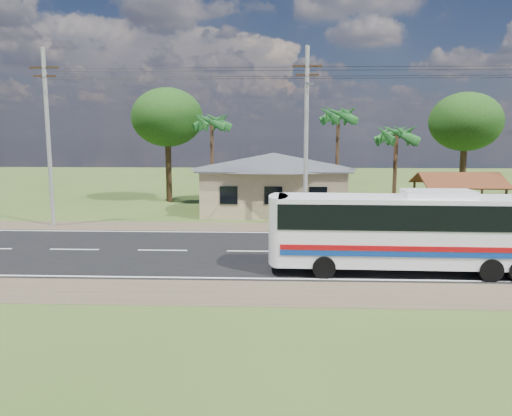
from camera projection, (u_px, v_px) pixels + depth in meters
The scene contains 13 objects.
ground at pixel (252, 252), 24.87m from camera, with size 120.00×120.00×0.00m, color #374D1B.
road at pixel (252, 251), 24.87m from camera, with size 120.00×16.00×0.03m.
house at pixel (274, 176), 37.27m from camera, with size 12.40×10.00×5.00m.
waiting_shed at pixel (458, 182), 32.33m from camera, with size 5.20×4.48×3.35m.
concrete_barrier at pixel (456, 224), 29.85m from camera, with size 7.00×0.30×0.90m, color #9E9E99.
utility_poles at pixel (301, 134), 30.30m from camera, with size 32.80×2.22×11.00m.
palm_near at pixel (396, 135), 34.50m from camera, with size 2.80×2.80×6.70m.
palm_mid at pixel (338, 116), 38.87m from camera, with size 2.80×2.80×8.20m.
palm_far at pixel (212, 122), 39.84m from camera, with size 2.80×2.80×7.70m.
tree_behind_house at pixel (167, 118), 41.91m from camera, with size 6.00×6.00×9.61m.
tree_behind_shed at pixel (466, 122), 39.03m from camera, with size 5.60×5.60×9.02m.
coach_bus at pixel (414, 226), 20.80m from camera, with size 11.42×2.69×3.53m.
motorcycle at pixel (293, 219), 31.21m from camera, with size 0.67×1.92×1.01m, color black.
Camera 1 is at (1.21, -24.23, 5.87)m, focal length 35.00 mm.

